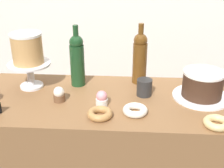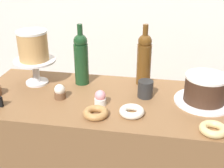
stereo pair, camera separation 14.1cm
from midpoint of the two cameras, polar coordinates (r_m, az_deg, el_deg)
name	(u,v)px [view 1 (the left image)]	position (r m, az deg, el deg)	size (l,w,h in m)	color
cake_stand_pedestal	(30,71)	(1.60, -18.07, 2.42)	(0.22, 0.22, 0.14)	silver
white_layer_cake	(27,48)	(1.56, -18.67, 6.53)	(0.16, 0.16, 0.16)	tan
silver_serving_platter	(201,96)	(1.50, 14.31, -2.41)	(0.28, 0.28, 0.01)	white
chocolate_round_cake	(203,84)	(1.47, 14.60, -0.01)	(0.20, 0.20, 0.13)	#3D2619
wine_bottle_green	(77,59)	(1.55, -9.38, 4.68)	(0.08, 0.08, 0.33)	#193D1E
wine_bottle_amber	(140,57)	(1.56, 2.87, 5.16)	(0.08, 0.08, 0.33)	#5B3814
cupcake_strawberry	(102,99)	(1.37, -4.95, -2.94)	(0.06, 0.06, 0.07)	white
cupcake_vanilla	(59,95)	(1.44, -13.00, -2.07)	(0.06, 0.06, 0.07)	brown
donut_sugar	(135,110)	(1.31, 1.45, -5.19)	(0.11, 0.11, 0.03)	silver
donut_maple	(100,114)	(1.29, -5.51, -5.84)	(0.11, 0.11, 0.03)	#B27F47
donut_glazed	(217,123)	(1.28, 16.71, -7.31)	(0.11, 0.11, 0.03)	#E0C17F
coffee_cup_ceramic	(144,87)	(1.46, 3.56, -0.73)	(0.08, 0.08, 0.08)	#282828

